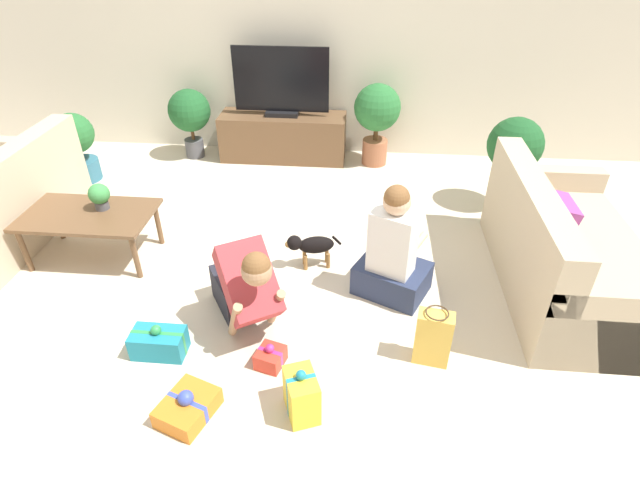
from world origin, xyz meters
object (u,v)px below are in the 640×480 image
(potted_plant_corner_left, at_px, (76,144))
(gift_box_a, at_px, (159,342))
(potted_plant_corner_right, at_px, (514,150))
(gift_box_d, at_px, (270,357))
(tv_console, at_px, (283,137))
(potted_plant_back_left, at_px, (190,114))
(person_sitting, at_px, (393,256))
(tv, at_px, (281,85))
(dog, at_px, (311,245))
(gift_bag_a, at_px, (433,338))
(tabletop_plant, at_px, (99,195))
(sofa_right, at_px, (564,254))
(potted_plant_back_right, at_px, (377,114))
(gift_box_c, at_px, (188,407))
(gift_box_b, at_px, (302,395))
(coffee_table, at_px, (88,218))
(person_kneeling, at_px, (245,286))

(potted_plant_corner_left, height_order, gift_box_a, potted_plant_corner_left)
(potted_plant_corner_right, bearing_deg, gift_box_d, -130.43)
(tv_console, xyz_separation_m, potted_plant_back_left, (-1.07, -0.05, 0.26))
(potted_plant_back_left, height_order, person_sitting, person_sitting)
(tv, xyz_separation_m, dog, (0.56, -2.14, -0.66))
(potted_plant_corner_right, relative_size, gift_box_a, 2.59)
(potted_plant_corner_left, bearing_deg, gift_box_d, -44.60)
(tv_console, bearing_deg, potted_plant_back_left, -177.33)
(gift_bag_a, bearing_deg, tabletop_plant, 158.73)
(sofa_right, distance_m, potted_plant_corner_left, 4.83)
(potted_plant_back_right, height_order, gift_box_c, potted_plant_back_right)
(gift_box_b, bearing_deg, gift_box_a, 159.01)
(coffee_table, xyz_separation_m, dog, (1.83, 0.03, -0.17))
(tv_console, relative_size, potted_plant_back_left, 1.80)
(tv, distance_m, potted_plant_corner_left, 2.28)
(tv_console, xyz_separation_m, gift_box_a, (-0.34, -3.21, -0.17))
(person_kneeling, relative_size, gift_box_b, 2.39)
(gift_box_a, bearing_deg, gift_box_d, -2.49)
(gift_box_c, bearing_deg, dog, 69.91)
(gift_box_c, bearing_deg, tabletop_plant, 126.45)
(gift_box_c, bearing_deg, person_kneeling, 76.61)
(tabletop_plant, bearing_deg, gift_box_a, -53.48)
(sofa_right, xyz_separation_m, coffee_table, (-3.78, 0.05, 0.08))
(potted_plant_back_right, relative_size, gift_box_a, 2.62)
(sofa_right, distance_m, potted_plant_back_right, 2.61)
(tv, relative_size, potted_plant_back_left, 1.32)
(potted_plant_back_right, relative_size, dog, 2.03)
(person_sitting, height_order, dog, person_sitting)
(coffee_table, xyz_separation_m, tv_console, (1.27, 2.17, -0.12))
(gift_box_c, bearing_deg, potted_plant_back_right, 73.44)
(potted_plant_back_left, bearing_deg, gift_box_d, -65.09)
(dog, bearing_deg, potted_plant_corner_left, -130.54)
(sofa_right, relative_size, coffee_table, 1.74)
(potted_plant_corner_right, height_order, dog, potted_plant_corner_right)
(tv_console, bearing_deg, potted_plant_back_right, -2.67)
(potted_plant_back_left, height_order, gift_box_d, potted_plant_back_left)
(sofa_right, distance_m, tv_console, 3.35)
(gift_box_c, bearing_deg, potted_plant_back_left, 106.44)
(potted_plant_back_left, bearing_deg, coffee_table, -95.38)
(tv, distance_m, dog, 2.31)
(tv, bearing_deg, gift_box_c, -90.06)
(sofa_right, xyz_separation_m, gift_box_b, (-1.84, -1.38, -0.15))
(potted_plant_back_right, xyz_separation_m, gift_box_c, (-1.08, -3.62, -0.52))
(gift_box_c, bearing_deg, gift_box_d, 46.25)
(coffee_table, bearing_deg, tabletop_plant, 42.00)
(potted_plant_back_left, distance_m, gift_box_b, 3.96)
(coffee_table, bearing_deg, potted_plant_corner_right, 18.47)
(potted_plant_corner_left, relative_size, gift_box_a, 2.10)
(sofa_right, xyz_separation_m, gift_box_c, (-2.51, -1.46, -0.24))
(potted_plant_corner_left, height_order, gift_bag_a, potted_plant_corner_left)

